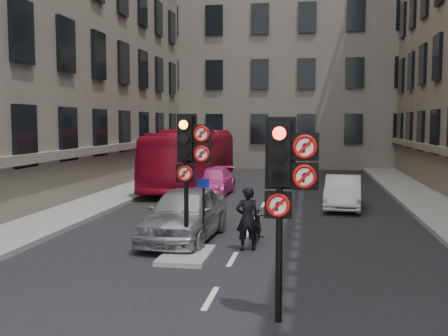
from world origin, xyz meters
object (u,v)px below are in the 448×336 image
(signal_far, at_px, (189,153))
(motorcycle, at_px, (257,227))
(motorcyclist, at_px, (247,219))
(car_white, at_px, (343,192))
(car_pink, at_px, (212,182))
(car_silver, at_px, (185,213))
(bus_red, at_px, (193,158))
(signal_near, at_px, (285,175))
(info_sign, at_px, (203,203))

(signal_far, relative_size, motorcycle, 2.25)
(motorcycle, height_order, motorcyclist, motorcyclist)
(car_white, relative_size, motorcyclist, 2.29)
(signal_far, bearing_deg, car_pink, 97.85)
(car_silver, bearing_deg, motorcyclist, -23.81)
(car_silver, distance_m, motorcycle, 2.20)
(motorcycle, bearing_deg, car_white, 67.95)
(car_white, height_order, bus_red, bus_red)
(signal_near, relative_size, signal_far, 1.00)
(car_silver, height_order, bus_red, bus_red)
(bus_red, bearing_deg, motorcycle, -68.84)
(signal_far, xyz_separation_m, motorcyclist, (1.37, 1.01, -1.83))
(signal_far, bearing_deg, car_silver, 106.77)
(car_white, xyz_separation_m, info_sign, (-4.15, -7.90, 0.67))
(signal_near, relative_size, car_silver, 0.77)
(signal_near, relative_size, info_sign, 1.92)
(signal_near, relative_size, car_pink, 0.80)
(motorcycle, distance_m, info_sign, 1.93)
(signal_near, xyz_separation_m, signal_far, (-2.60, 4.00, 0.12))
(signal_far, height_order, motorcycle, signal_far)
(car_white, relative_size, motorcycle, 2.51)
(car_silver, bearing_deg, signal_far, -70.21)
(car_white, xyz_separation_m, bus_red, (-7.49, 5.60, 0.90))
(car_pink, height_order, motorcycle, car_pink)
(signal_near, relative_size, motorcycle, 2.25)
(car_white, distance_m, motorcycle, 7.36)
(car_silver, bearing_deg, signal_near, -58.91)
(car_silver, xyz_separation_m, car_pink, (-0.97, 9.41, -0.14))
(car_pink, bearing_deg, info_sign, -79.35)
(info_sign, bearing_deg, car_silver, 119.93)
(car_pink, distance_m, info_sign, 10.85)
(signal_far, height_order, info_sign, signal_far)
(signal_near, bearing_deg, car_pink, 105.15)
(car_pink, bearing_deg, motorcyclist, -73.05)
(signal_near, relative_size, motorcyclist, 2.05)
(car_white, bearing_deg, info_sign, -113.32)
(signal_near, relative_size, car_white, 0.90)
(signal_far, xyz_separation_m, bus_red, (-3.12, 14.25, -1.15))
(motorcycle, bearing_deg, signal_far, -130.01)
(car_pink, distance_m, motorcycle, 10.08)
(car_silver, height_order, motorcycle, car_silver)
(car_silver, bearing_deg, info_sign, -54.09)
(motorcycle, bearing_deg, car_silver, 175.88)
(signal_near, height_order, motorcyclist, signal_near)
(signal_far, relative_size, bus_red, 0.32)
(car_white, bearing_deg, car_pink, 159.37)
(motorcyclist, bearing_deg, signal_near, 85.34)
(car_silver, distance_m, motorcyclist, 2.22)
(car_silver, bearing_deg, motorcycle, -1.47)
(signal_near, distance_m, signal_far, 4.77)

